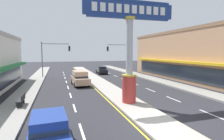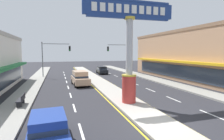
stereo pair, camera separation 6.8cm
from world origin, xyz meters
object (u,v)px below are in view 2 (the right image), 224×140
(district_sign, at_px, (129,50))
(traffic_light_right_side, at_px, (122,53))
(storefront_right, at_px, (192,55))
(sedan_near_right_lane, at_px, (102,70))
(sedan_near_left_lane, at_px, (48,131))
(street_bench, at_px, (21,99))
(suv_far_right_lane, at_px, (80,78))
(traffic_light_left_side, at_px, (53,53))

(district_sign, bearing_deg, traffic_light_right_side, 71.92)
(storefront_right, relative_size, sedan_near_right_lane, 5.95)
(sedan_near_right_lane, bearing_deg, sedan_near_left_lane, -108.46)
(storefront_right, relative_size, street_bench, 16.24)
(storefront_right, distance_m, suv_far_right_lane, 18.85)
(suv_far_right_lane, height_order, street_bench, suv_far_right_lane)
(district_sign, distance_m, storefront_right, 19.06)
(sedan_near_left_lane, height_order, street_bench, sedan_near_left_lane)
(sedan_near_right_lane, relative_size, suv_far_right_lane, 0.93)
(storefront_right, xyz_separation_m, sedan_near_right_lane, (-12.72, 11.16, -3.16))
(sedan_near_left_lane, distance_m, street_bench, 7.45)
(district_sign, xyz_separation_m, traffic_light_left_side, (-6.52, 19.14, -0.37))
(district_sign, xyz_separation_m, street_bench, (-8.62, 1.55, -3.97))
(suv_far_right_lane, height_order, sedan_near_left_lane, suv_far_right_lane)
(sedan_near_right_lane, xyz_separation_m, suv_far_right_lane, (-5.88, -11.88, 0.20))
(district_sign, bearing_deg, street_bench, 169.78)
(traffic_light_right_side, bearing_deg, storefront_right, -45.03)
(street_bench, bearing_deg, sedan_near_right_lane, 60.51)
(district_sign, bearing_deg, sedan_near_left_lane, -138.59)
(storefront_right, bearing_deg, sedan_near_left_lane, -143.27)
(traffic_light_right_side, relative_size, sedan_near_right_lane, 1.42)
(sedan_near_right_lane, relative_size, street_bench, 2.73)
(sedan_near_right_lane, bearing_deg, district_sign, -97.61)
(storefront_right, distance_m, sedan_near_right_lane, 17.21)
(district_sign, bearing_deg, sedan_near_right_lane, 82.39)
(district_sign, height_order, traffic_light_left_side, district_sign)
(traffic_light_right_side, distance_m, sedan_near_left_lane, 28.72)
(traffic_light_right_side, distance_m, suv_far_right_lane, 14.06)
(sedan_near_left_lane, relative_size, street_bench, 2.75)
(storefront_right, distance_m, traffic_light_right_side, 12.93)
(traffic_light_left_side, distance_m, suv_far_right_lane, 10.25)
(traffic_light_left_side, height_order, sedan_near_left_lane, traffic_light_left_side)
(traffic_light_left_side, bearing_deg, storefront_right, -20.53)
(traffic_light_right_side, height_order, street_bench, traffic_light_right_side)
(district_sign, distance_m, suv_far_right_lane, 11.14)
(traffic_light_left_side, height_order, sedan_near_right_lane, traffic_light_left_side)
(traffic_light_left_side, height_order, traffic_light_right_side, same)
(traffic_light_left_side, height_order, suv_far_right_lane, traffic_light_left_side)
(storefront_right, bearing_deg, suv_far_right_lane, -177.78)
(traffic_light_left_side, xyz_separation_m, traffic_light_right_side, (13.05, 0.84, 0.00))
(traffic_light_right_side, xyz_separation_m, street_bench, (-15.15, -18.43, -3.60))
(traffic_light_right_side, bearing_deg, sedan_near_right_lane, 150.74)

